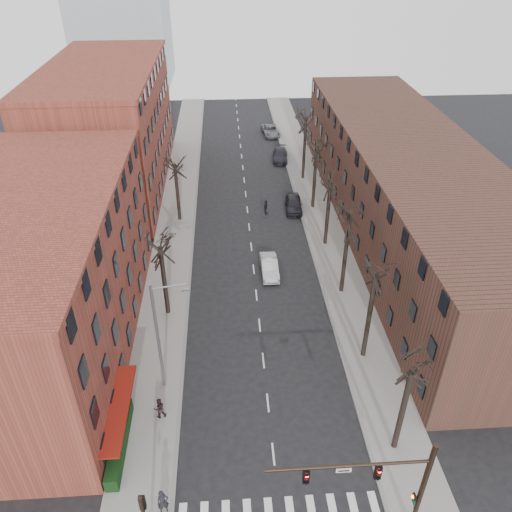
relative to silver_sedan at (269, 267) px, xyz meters
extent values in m
cube|color=gray|center=(-9.43, 11.72, -0.64)|extent=(4.00, 90.00, 0.15)
cube|color=gray|center=(6.57, 11.72, -0.64)|extent=(4.00, 90.00, 0.15)
cube|color=brown|center=(-17.43, -8.28, 5.28)|extent=(12.00, 26.00, 12.00)
cube|color=brown|center=(-17.43, 20.72, 6.28)|extent=(12.00, 28.00, 14.00)
cube|color=#4B2B23|center=(14.57, 6.72, 4.28)|extent=(12.00, 50.00, 10.00)
cube|color=maroon|center=(-10.83, -17.28, -0.72)|extent=(1.20, 7.00, 0.15)
cube|color=#143312|center=(-10.93, -18.28, -0.07)|extent=(0.80, 6.00, 1.00)
cylinder|color=black|center=(5.57, -24.28, 2.88)|extent=(0.28, 0.28, 7.20)
cylinder|color=black|center=(1.57, -24.28, 5.28)|extent=(8.00, 0.16, 0.16)
cube|color=black|center=(3.07, -24.28, 4.63)|extent=(0.32, 0.22, 0.95)
cube|color=black|center=(-0.43, -24.28, 4.63)|extent=(0.32, 0.22, 0.95)
cube|color=silver|center=(1.37, -24.28, 4.93)|extent=(0.75, 0.04, 0.28)
cube|color=black|center=(5.29, -24.28, 2.28)|extent=(0.12, 0.30, 0.30)
cube|color=black|center=(-8.43, -24.10, 2.98)|extent=(0.32, 0.22, 0.95)
cylinder|color=slate|center=(-8.63, -13.28, 3.78)|extent=(0.20, 0.20, 9.00)
cylinder|color=slate|center=(-7.53, -13.28, 8.08)|extent=(2.39, 0.12, 0.46)
cube|color=slate|center=(-6.53, -13.28, 7.78)|extent=(0.50, 0.22, 0.14)
imported|color=#BABCC1|center=(0.00, 0.00, 0.00)|extent=(1.59, 4.37, 1.43)
imported|color=black|center=(3.87, 12.34, 0.06)|extent=(2.12, 4.68, 1.56)
imported|color=#222129|center=(3.87, 26.94, 0.00)|extent=(2.46, 5.09, 1.43)
imported|color=slate|center=(3.45, 37.02, 0.00)|extent=(2.86, 5.35, 1.43)
imported|color=black|center=(-7.83, -22.57, 0.32)|extent=(0.75, 0.60, 1.78)
imported|color=black|center=(-8.66, -16.05, 0.24)|extent=(0.91, 0.78, 1.61)
imported|color=black|center=(0.61, 11.61, 0.14)|extent=(0.73, 1.08, 1.70)
camera|label=1|loc=(-3.74, -38.13, 26.64)|focal=35.00mm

